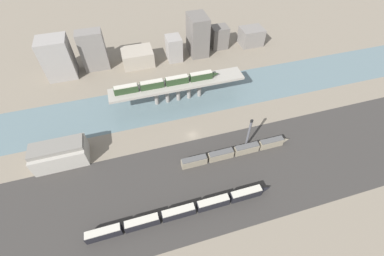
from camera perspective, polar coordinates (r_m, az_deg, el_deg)
name	(u,v)px	position (r m, az deg, el deg)	size (l,w,h in m)	color
ground_plane	(192,135)	(114.95, 0.08, -1.58)	(400.00, 400.00, 0.00)	#756B5B
railbed_yard	(210,180)	(101.69, 3.96, -11.47)	(280.00, 42.00, 0.01)	#33302D
river_water	(179,99)	(132.11, -3.01, 6.38)	(320.00, 27.71, 0.01)	slate
bridge	(178,86)	(126.54, -3.16, 9.34)	(65.95, 9.63, 10.31)	gray
train_on_bridge	(167,82)	(123.65, -5.53, 10.16)	(51.01, 2.73, 3.78)	#23381E
train_yard_near	(182,212)	(93.43, -2.24, -18.07)	(66.40, 2.72, 4.12)	black
train_yard_mid	(236,151)	(108.32, 9.80, -5.13)	(48.42, 2.64, 4.05)	gray
warehouse_building	(60,154)	(115.47, -27.30, -5.07)	(20.59, 10.94, 9.85)	#9E998E
signal_tower	(248,134)	(107.02, 12.43, -1.37)	(1.00, 0.97, 16.55)	#4C4C51
city_block_far_left	(58,58)	(159.00, -27.70, 13.61)	(14.99, 12.70, 22.06)	gray
city_block_left	(93,50)	(158.08, -21.11, 15.78)	(13.61, 8.14, 22.03)	slate
city_block_center	(138,57)	(158.23, -11.97, 15.16)	(17.61, 13.76, 8.77)	gray
city_block_right	(174,48)	(158.41, -4.03, 17.25)	(8.32, 10.06, 14.05)	gray
city_block_far_right	(198,35)	(162.00, 1.27, 19.95)	(10.42, 15.15, 23.22)	#605B56
city_block_tall	(219,37)	(170.93, 6.05, 19.45)	(10.08, 8.90, 13.51)	#605B56
city_block_low	(251,36)	(178.24, 13.01, 19.24)	(14.03, 11.33, 10.52)	slate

